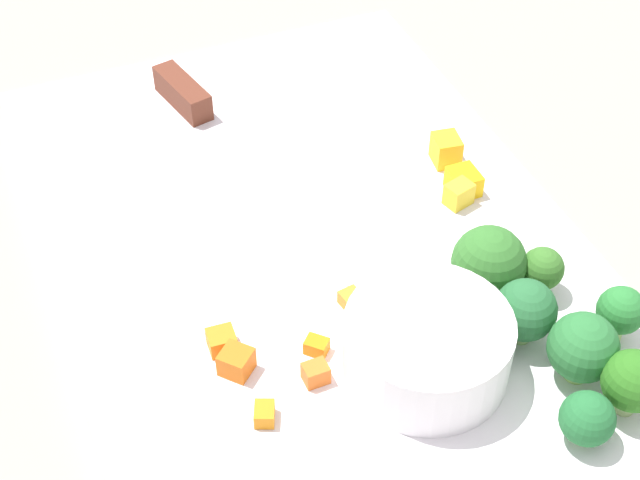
{
  "coord_description": "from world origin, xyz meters",
  "views": [
    {
      "loc": [
        0.39,
        -0.16,
        0.43
      ],
      "look_at": [
        0.0,
        0.0,
        0.02
      ],
      "focal_mm": 53.5,
      "sensor_mm": 36.0,
      "label": 1
    }
  ],
  "objects": [
    {
      "name": "ground_plane",
      "position": [
        0.0,
        0.0,
        0.0
      ],
      "size": [
        4.0,
        4.0,
        0.0
      ],
      "primitive_type": "plane",
      "color": "gray"
    },
    {
      "name": "cutting_board",
      "position": [
        0.0,
        0.0,
        0.01
      ],
      "size": [
        0.49,
        0.32,
        0.01
      ],
      "primitive_type": "cube",
      "color": "white",
      "rests_on": "ground_plane"
    },
    {
      "name": "prep_bowl",
      "position": [
        0.11,
        0.02,
        0.03
      ],
      "size": [
        0.09,
        0.09,
        0.04
      ],
      "primitive_type": "cylinder",
      "color": "white",
      "rests_on": "cutting_board"
    },
    {
      "name": "chef_knife",
      "position": [
        -0.11,
        -0.02,
        0.02
      ],
      "size": [
        0.3,
        0.09,
        0.02
      ],
      "rotation": [
        0.0,
        0.0,
        0.23
      ],
      "color": "silver",
      "rests_on": "cutting_board"
    },
    {
      "name": "carrot_dice_0",
      "position": [
        0.1,
        -0.07,
        0.02
      ],
      "size": [
        0.02,
        0.01,
        0.01
      ],
      "primitive_type": "cube",
      "rotation": [
        0.0,
        0.0,
        2.75
      ],
      "color": "orange",
      "rests_on": "cutting_board"
    },
    {
      "name": "carrot_dice_1",
      "position": [
        0.07,
        -0.08,
        0.02
      ],
      "size": [
        0.02,
        0.02,
        0.01
      ],
      "primitive_type": "cube",
      "rotation": [
        0.0,
        0.0,
        2.31
      ],
      "color": "orange",
      "rests_on": "cutting_board"
    },
    {
      "name": "carrot_dice_2",
      "position": [
        0.05,
        -0.08,
        0.02
      ],
      "size": [
        0.02,
        0.02,
        0.01
      ],
      "primitive_type": "cube",
      "rotation": [
        0.0,
        0.0,
        1.51
      ],
      "color": "orange",
      "rests_on": "cutting_board"
    },
    {
      "name": "carrot_dice_3",
      "position": [
        0.05,
        0.0,
        0.02
      ],
      "size": [
        0.01,
        0.01,
        0.01
      ],
      "primitive_type": "cube",
      "rotation": [
        0.0,
        0.0,
        1.74
      ],
      "color": "orange",
      "rests_on": "cutting_board"
    },
    {
      "name": "carrot_dice_4",
      "position": [
        0.07,
        -0.03,
        0.02
      ],
      "size": [
        0.02,
        0.02,
        0.01
      ],
      "primitive_type": "cube",
      "rotation": [
        0.0,
        0.0,
        2.37
      ],
      "color": "orange",
      "rests_on": "cutting_board"
    },
    {
      "name": "carrot_dice_5",
      "position": [
        0.09,
        -0.04,
        0.02
      ],
      "size": [
        0.01,
        0.01,
        0.01
      ],
      "primitive_type": "cube",
      "rotation": [
        0.0,
        0.0,
        1.59
      ],
      "color": "orange",
      "rests_on": "cutting_board"
    },
    {
      "name": "pepper_dice_0",
      "position": [
        -0.05,
        0.11,
        0.02
      ],
      "size": [
        0.02,
        0.02,
        0.02
      ],
      "primitive_type": "cube",
      "rotation": [
        0.0,
        0.0,
        1.42
      ],
      "color": "yellow",
      "rests_on": "cutting_board"
    },
    {
      "name": "pepper_dice_1",
      "position": [
        -0.01,
        0.1,
        0.02
      ],
      "size": [
        0.02,
        0.02,
        0.02
      ],
      "primitive_type": "cube",
      "rotation": [
        0.0,
        0.0,
        1.85
      ],
      "color": "yellow",
      "rests_on": "cutting_board"
    },
    {
      "name": "pepper_dice_2",
      "position": [
        -0.02,
        0.11,
        0.02
      ],
      "size": [
        0.02,
        0.02,
        0.02
      ],
      "primitive_type": "cube",
      "rotation": [
        0.0,
        0.0,
        3.14
      ],
      "color": "yellow",
      "rests_on": "cutting_board"
    },
    {
      "name": "broccoli_floret_0",
      "position": [
        0.08,
        0.11,
        0.03
      ],
      "size": [
        0.03,
        0.03,
        0.03
      ],
      "color": "#87BB69",
      "rests_on": "cutting_board"
    },
    {
      "name": "broccoli_floret_1",
      "position": [
        0.14,
        0.09,
        0.03
      ],
      "size": [
        0.04,
        0.04,
        0.04
      ],
      "color": "#91B85D",
      "rests_on": "cutting_board"
    },
    {
      "name": "broccoli_floret_2",
      "position": [
        0.17,
        0.1,
        0.03
      ],
      "size": [
        0.03,
        0.03,
        0.04
      ],
      "color": "#95AF6B",
      "rests_on": "cutting_board"
    },
    {
      "name": "broccoli_floret_3",
      "position": [
        0.18,
        0.07,
        0.03
      ],
      "size": [
        0.03,
        0.03,
        0.03
      ],
      "color": "#8EBE58",
      "rests_on": "cutting_board"
    },
    {
      "name": "broccoli_floret_4",
      "position": [
        0.11,
        0.08,
        0.03
      ],
      "size": [
        0.04,
        0.04,
        0.04
      ],
      "color": "#8DB36B",
      "rests_on": "cutting_board"
    },
    {
      "name": "broccoli_floret_5",
      "position": [
        0.13,
        0.13,
        0.03
      ],
      "size": [
        0.03,
        0.03,
        0.04
      ],
      "color": "#90BD61",
      "rests_on": "cutting_board"
    },
    {
      "name": "broccoli_floret_6",
      "position": [
        0.07,
        0.08,
        0.03
      ],
      "size": [
        0.04,
        0.04,
        0.04
      ],
      "color": "#8EC056",
      "rests_on": "cutting_board"
    }
  ]
}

